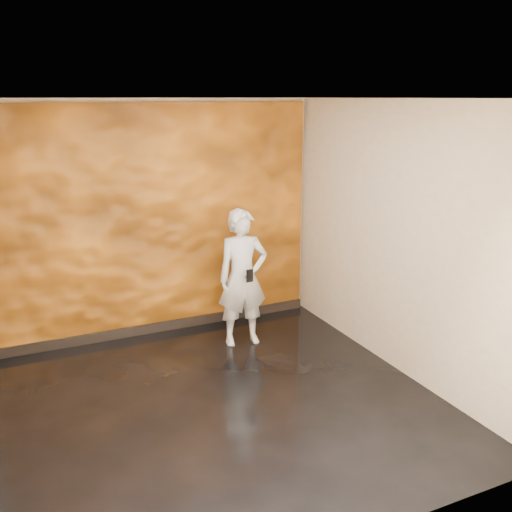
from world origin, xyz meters
name	(u,v)px	position (x,y,z in m)	size (l,w,h in m)	color
room	(216,262)	(0.00, 0.00, 1.40)	(4.02, 4.02, 2.81)	black
feature_wall	(156,222)	(0.00, 1.96, 1.38)	(3.90, 0.06, 2.75)	orange
baseboard	(162,326)	(0.00, 1.92, 0.06)	(3.90, 0.04, 0.12)	black
man	(243,278)	(0.78, 1.19, 0.80)	(0.58, 0.38, 1.60)	#ADB3BE
phone	(250,276)	(0.76, 0.96, 0.89)	(0.08, 0.02, 0.15)	black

